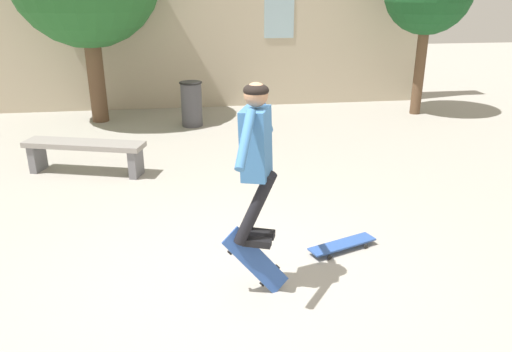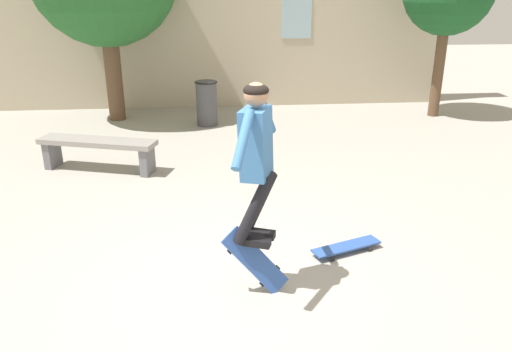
{
  "view_description": "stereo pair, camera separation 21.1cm",
  "coord_description": "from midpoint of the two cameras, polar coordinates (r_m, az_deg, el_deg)",
  "views": [
    {
      "loc": [
        -0.41,
        -4.23,
        2.78
      ],
      "look_at": [
        0.18,
        -0.11,
        1.18
      ],
      "focal_mm": 35.0,
      "sensor_mm": 36.0,
      "label": 1
    },
    {
      "loc": [
        -0.2,
        -4.25,
        2.78
      ],
      "look_at": [
        0.18,
        -0.11,
        1.18
      ],
      "focal_mm": 35.0,
      "sensor_mm": 36.0,
      "label": 2
    }
  ],
  "objects": [
    {
      "name": "ground_plane",
      "position": [
        5.08,
        -0.99,
        -12.14
      ],
      "size": [
        40.0,
        40.0,
        0.0
      ],
      "primitive_type": "plane",
      "color": "#A39E93"
    },
    {
      "name": "building_backdrop",
      "position": [
        12.19,
        -4.12,
        19.27
      ],
      "size": [
        11.19,
        0.52,
        5.69
      ],
      "color": "#B7A88E",
      "rests_on": "ground_plane"
    },
    {
      "name": "park_bench",
      "position": [
        8.22,
        -16.94,
        3.12
      ],
      "size": [
        1.92,
        0.94,
        0.51
      ],
      "rotation": [
        0.0,
        0.0,
        -0.3
      ],
      "color": "gray",
      "rests_on": "ground_plane"
    },
    {
      "name": "trash_bin",
      "position": [
        10.54,
        -5.09,
        8.38
      ],
      "size": [
        0.47,
        0.47,
        0.93
      ],
      "color": "#47474C",
      "rests_on": "ground_plane"
    },
    {
      "name": "skater",
      "position": [
        4.38,
        1.4,
        2.88
      ],
      "size": [
        0.51,
        1.16,
        1.49
      ],
      "rotation": [
        0.0,
        0.0,
        -0.37
      ],
      "color": "teal"
    },
    {
      "name": "skateboard_flipping",
      "position": [
        4.77,
        1.23,
        -9.72
      ],
      "size": [
        0.65,
        0.16,
        0.74
      ],
      "rotation": [
        0.0,
        0.0,
        0.01
      ],
      "color": "#2D519E"
    },
    {
      "name": "skateboard_resting",
      "position": [
        5.68,
        11.36,
        -7.92
      ],
      "size": [
        0.83,
        0.46,
        0.08
      ],
      "rotation": [
        0.0,
        0.0,
        3.49
      ],
      "color": "#2D519E",
      "rests_on": "ground_plane"
    }
  ]
}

